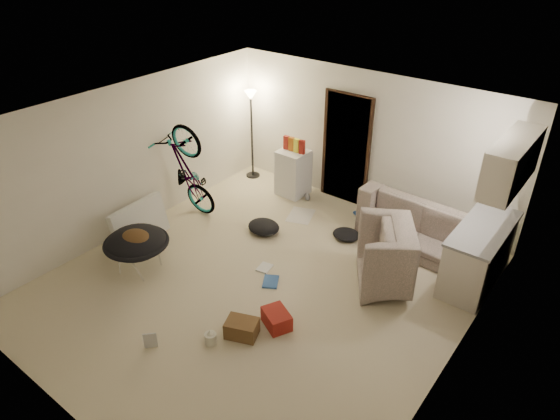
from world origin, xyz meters
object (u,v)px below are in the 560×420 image
Objects in this scene: kitchen_counter at (478,255)px; armchair at (410,264)px; drink_case_a at (242,328)px; juicer at (211,338)px; drink_case_b at (277,319)px; saucer_chair at (137,247)px; sofa at (427,228)px; bicycle at (189,190)px; tv_box at (140,223)px; mini_fridge at (293,173)px; floor_lamp at (251,116)px.

kitchen_counter is 1.01m from armchair.
drink_case_a is 0.41m from juicer.
drink_case_b reaches higher than juicer.
saucer_chair reaches higher than juicer.
bicycle reaches higher than sofa.
drink_case_b is (3.02, -1.35, -0.36)m from bicycle.
armchair is (-0.72, -0.71, -0.08)m from kitchen_counter.
armchair reaches higher than saucer_chair.
tv_box is at bearing 145.72° from drink_case_a.
bicycle is 3.33m from juicer.
tv_box reaches higher than saucer_chair.
drink_case_a is at bearing -61.35° from mini_fridge.
mini_fridge is 3.94m from drink_case_a.
juicer is (-1.22, -3.76, -0.23)m from sofa.
bicycle reaches higher than mini_fridge.
sofa is at bearing 33.03° from tv_box.
floor_lamp reaches higher than armchair.
floor_lamp reaches higher than saucer_chair.
drink_case_a is 1.03× the size of drink_case_b.
kitchen_counter is 1.35× the size of armchair.
floor_lamp is 1.74× the size of tv_box.
armchair is (4.11, -1.36, -0.95)m from floor_lamp.
drink_case_a is at bearing -94.13° from drink_case_b.
mini_fridge is (1.11, -0.10, -0.86)m from floor_lamp.
juicer is at bearing -94.76° from drink_case_b.
armchair reaches higher than tv_box.
floor_lamp is at bearing 160.93° from drink_case_b.
tv_box is 3.03m from drink_case_b.
sofa reaches higher than juicer.
armchair is at bearing 32.43° from saucer_chair.
drink_case_b is 1.79× the size of juicer.
floor_lamp is 4.62m from drink_case_b.
floor_lamp is 4.50× the size of drink_case_a.
kitchen_counter is at bearing 82.77° from drink_case_b.
juicer is at bearing -133.00° from bicycle.
bicycle is at bearing 140.41° from juicer.
tv_box is (0.00, -1.13, -0.13)m from bicycle.
bicycle reaches higher than kitchen_counter.
floor_lamp reaches higher than kitchen_counter.
drink_case_b is at bearing 58.54° from juicer.
bicycle is 1.77m from saucer_chair.
tv_box is (-3.77, -2.78, 0.03)m from sofa.
floor_lamp is 0.84× the size of sofa.
mini_fridge reaches higher than drink_case_b.
drink_case_a is at bearing -51.51° from floor_lamp.
sofa is 5.50× the size of drink_case_b.
mini_fridge reaches higher than juicer.
sofa is at bearing 52.24° from drink_case_a.
mini_fridge is 2.27× the size of drink_case_b.
bicycle reaches higher than armchair.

